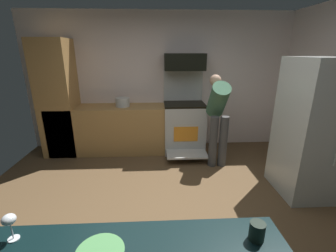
# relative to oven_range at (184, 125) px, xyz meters

# --- Properties ---
(ground_plane) EXTENTS (5.20, 4.80, 0.02)m
(ground_plane) POSITION_rel_oven_range_xyz_m (-0.42, -1.97, -0.52)
(ground_plane) COLOR brown
(wall_back) EXTENTS (5.20, 0.12, 2.60)m
(wall_back) POSITION_rel_oven_range_xyz_m (-0.42, 0.37, 0.79)
(wall_back) COLOR silver
(wall_back) RESTS_ON ground
(lower_cabinet_run) EXTENTS (2.40, 0.60, 0.90)m
(lower_cabinet_run) POSITION_rel_oven_range_xyz_m (-1.32, 0.01, -0.06)
(lower_cabinet_run) COLOR #AD7F46
(lower_cabinet_run) RESTS_ON ground
(cabinet_column) EXTENTS (0.60, 0.60, 2.10)m
(cabinet_column) POSITION_rel_oven_range_xyz_m (-2.32, 0.01, 0.54)
(cabinet_column) COLOR #AD7F46
(cabinet_column) RESTS_ON ground
(oven_range) EXTENTS (0.76, 1.02, 1.55)m
(oven_range) POSITION_rel_oven_range_xyz_m (0.00, 0.00, 0.00)
(oven_range) COLOR beige
(oven_range) RESTS_ON ground
(microwave) EXTENTS (0.74, 0.38, 0.30)m
(microwave) POSITION_rel_oven_range_xyz_m (0.00, 0.09, 1.19)
(microwave) COLOR black
(microwave) RESTS_ON oven_range
(refrigerator) EXTENTS (0.89, 0.80, 1.82)m
(refrigerator) POSITION_rel_oven_range_xyz_m (1.61, -1.49, 0.40)
(refrigerator) COLOR beige
(refrigerator) RESTS_ON ground
(person_cook) EXTENTS (0.31, 0.65, 1.51)m
(person_cook) POSITION_rel_oven_range_xyz_m (0.50, -0.55, 0.39)
(person_cook) COLOR #444444
(person_cook) RESTS_ON ground
(wine_glass_near) EXTENTS (0.07, 0.07, 0.16)m
(wine_glass_near) POSITION_rel_oven_range_xyz_m (-1.32, -3.17, 0.51)
(wine_glass_near) COLOR silver
(wine_glass_near) RESTS_ON counter_island
(mug_coffee) EXTENTS (0.08, 0.08, 0.11)m
(mug_coffee) POSITION_rel_oven_range_xyz_m (0.02, -3.24, 0.44)
(mug_coffee) COLOR black
(mug_coffee) RESTS_ON counter_island
(stock_pot) EXTENTS (0.26, 0.26, 0.16)m
(stock_pot) POSITION_rel_oven_range_xyz_m (-1.16, 0.01, 0.47)
(stock_pot) COLOR beige
(stock_pot) RESTS_ON lower_cabinet_run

